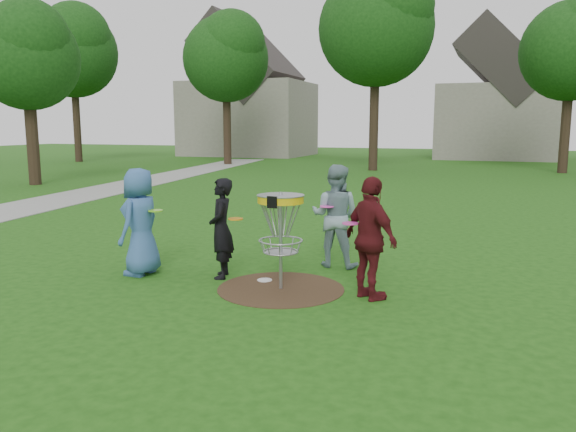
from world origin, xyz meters
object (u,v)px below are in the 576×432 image
(player_maroon, at_px, (371,239))
(disc_golf_basket, at_px, (281,218))
(player_blue, at_px, (140,222))
(player_grey, at_px, (335,216))
(player_black, at_px, (221,228))

(player_maroon, xyz_separation_m, disc_golf_basket, (-1.28, 0.03, 0.20))
(player_blue, relative_size, player_maroon, 1.01)
(disc_golf_basket, bearing_deg, player_grey, 76.40)
(player_grey, distance_m, disc_golf_basket, 1.59)
(player_grey, relative_size, disc_golf_basket, 1.21)
(player_black, distance_m, disc_golf_basket, 1.12)
(player_black, height_order, player_grey, player_grey)
(player_black, xyz_separation_m, player_grey, (1.43, 1.26, 0.08))
(player_blue, bearing_deg, disc_golf_basket, 89.96)
(player_blue, xyz_separation_m, player_maroon, (3.59, -0.05, -0.01))
(player_blue, bearing_deg, player_maroon, 89.74)
(player_black, xyz_separation_m, disc_golf_basket, (1.06, -0.28, 0.26))
(player_maroon, bearing_deg, player_black, 32.12)
(player_blue, relative_size, player_black, 1.09)
(player_black, relative_size, player_grey, 0.91)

